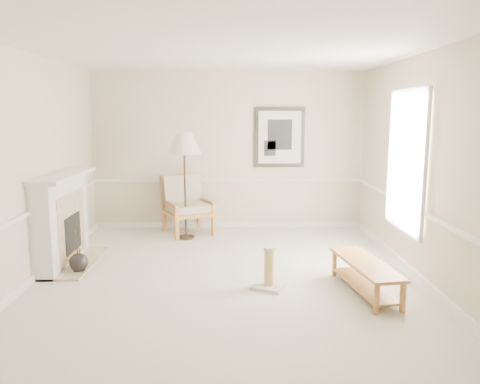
# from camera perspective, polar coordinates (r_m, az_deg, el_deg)

# --- Properties ---
(ground) EXTENTS (5.50, 5.50, 0.00)m
(ground) POSITION_cam_1_polar(r_m,az_deg,el_deg) (6.30, -1.63, -10.29)
(ground) COLOR silver
(ground) RESTS_ON ground
(room) EXTENTS (5.04, 5.54, 2.92)m
(room) POSITION_cam_1_polar(r_m,az_deg,el_deg) (6.00, -0.39, 6.96)
(room) COLOR beige
(room) RESTS_ON ground
(fireplace) EXTENTS (0.64, 1.64, 1.31)m
(fireplace) POSITION_cam_1_polar(r_m,az_deg,el_deg) (7.12, -20.85, -3.21)
(fireplace) COLOR white
(fireplace) RESTS_ON ground
(floor_vase) EXTENTS (0.25, 0.25, 0.73)m
(floor_vase) POSITION_cam_1_polar(r_m,az_deg,el_deg) (6.77, -19.05, -8.18)
(floor_vase) COLOR black
(floor_vase) RESTS_ON ground
(armchair) EXTENTS (1.06, 1.08, 1.03)m
(armchair) POSITION_cam_1_polar(r_m,az_deg,el_deg) (8.50, -6.59, -1.22)
(armchair) COLOR olive
(armchair) RESTS_ON ground
(floor_lamp) EXTENTS (0.72, 0.72, 1.82)m
(floor_lamp) POSITION_cam_1_polar(r_m,az_deg,el_deg) (7.94, -6.80, 5.55)
(floor_lamp) COLOR black
(floor_lamp) RESTS_ON ground
(bench) EXTENTS (0.61, 1.38, 0.38)m
(bench) POSITION_cam_1_polar(r_m,az_deg,el_deg) (5.89, 15.05, -9.43)
(bench) COLOR olive
(bench) RESTS_ON ground
(scratching_post) EXTENTS (0.48, 0.48, 0.52)m
(scratching_post) POSITION_cam_1_polar(r_m,az_deg,el_deg) (5.88, 3.55, -10.07)
(scratching_post) COLOR beige
(scratching_post) RESTS_ON ground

